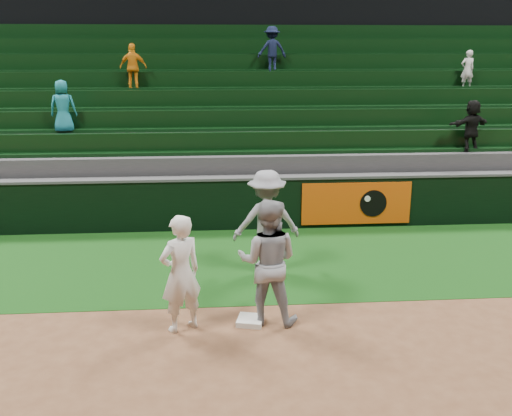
{
  "coord_description": "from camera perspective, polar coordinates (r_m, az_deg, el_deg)",
  "views": [
    {
      "loc": [
        -0.35,
        -7.74,
        4.13
      ],
      "look_at": [
        0.42,
        2.3,
        1.3
      ],
      "focal_mm": 40.0,
      "sensor_mm": 36.0,
      "label": 1
    }
  ],
  "objects": [
    {
      "name": "ground",
      "position": [
        8.78,
        -1.6,
        -12.37
      ],
      "size": [
        70.0,
        70.0,
        0.0
      ],
      "primitive_type": "plane",
      "color": "brown",
      "rests_on": "ground"
    },
    {
      "name": "foul_grass",
      "position": [
        11.51,
        -2.34,
        -5.32
      ],
      "size": [
        36.0,
        4.2,
        0.01
      ],
      "primitive_type": "cube",
      "color": "#0E380E",
      "rests_on": "ground"
    },
    {
      "name": "upper_deck",
      "position": [
        25.26,
        -3.79,
        19.9
      ],
      "size": [
        40.0,
        12.0,
        12.0
      ],
      "primitive_type": "cube",
      "color": "black",
      "rests_on": "ground"
    },
    {
      "name": "first_base",
      "position": [
        9.03,
        -0.58,
        -11.19
      ],
      "size": [
        0.47,
        0.47,
        0.09
      ],
      "primitive_type": "cube",
      "rotation": [
        0.0,
        0.0,
        -0.23
      ],
      "color": "white",
      "rests_on": "ground"
    },
    {
      "name": "first_baseman",
      "position": [
        8.57,
        -7.56,
        -6.52
      ],
      "size": [
        0.79,
        0.71,
        1.81
      ],
      "primitive_type": "imported",
      "rotation": [
        0.0,
        0.0,
        3.68
      ],
      "color": "white",
      "rests_on": "ground"
    },
    {
      "name": "baserunner",
      "position": [
        8.75,
        1.19,
        -5.37
      ],
      "size": [
        1.11,
        0.96,
        1.97
      ],
      "primitive_type": "imported",
      "rotation": [
        0.0,
        0.0,
        2.9
      ],
      "color": "#92959B",
      "rests_on": "ground"
    },
    {
      "name": "base_coach",
      "position": [
        10.72,
        1.07,
        -1.35
      ],
      "size": [
        1.34,
        0.87,
        1.96
      ],
      "primitive_type": "imported",
      "rotation": [
        0.0,
        0.0,
        3.26
      ],
      "color": "gray",
      "rests_on": "foul_grass"
    },
    {
      "name": "field_wall",
      "position": [
        13.41,
        -2.61,
        0.56
      ],
      "size": [
        36.0,
        0.45,
        1.25
      ],
      "color": "black",
      "rests_on": "ground"
    },
    {
      "name": "stadium_seating",
      "position": [
        16.89,
        -3.16,
        7.4
      ],
      "size": [
        36.0,
        5.95,
        4.85
      ],
      "color": "#343436",
      "rests_on": "ground"
    }
  ]
}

